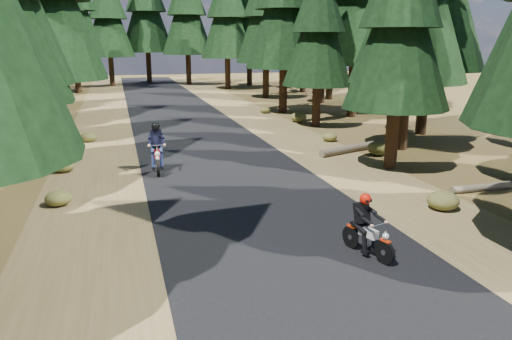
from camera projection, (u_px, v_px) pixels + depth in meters
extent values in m
plane|color=#4C3B1B|center=(271.00, 225.00, 13.01)|extent=(120.00, 120.00, 0.00)
cube|color=black|center=(230.00, 176.00, 17.66)|extent=(6.00, 100.00, 0.01)
cube|color=brown|center=(94.00, 186.00, 16.47)|extent=(3.20, 100.00, 0.01)
cube|color=brown|center=(348.00, 167.00, 18.86)|extent=(3.20, 100.00, 0.01)
cylinder|color=black|center=(3.00, 103.00, 16.20)|extent=(0.51, 0.51, 5.34)
cylinder|color=black|center=(394.00, 108.00, 18.18)|extent=(0.48, 0.48, 4.52)
cone|color=black|center=(399.00, 28.00, 17.47)|extent=(3.84, 3.84, 5.65)
cylinder|color=black|center=(405.00, 82.00, 21.31)|extent=(0.53, 0.53, 5.84)
cylinder|color=black|center=(426.00, 70.00, 24.74)|extent=(0.56, 0.56, 6.43)
cylinder|color=black|center=(57.00, 80.00, 23.59)|extent=(0.53, 0.53, 5.72)
cone|color=black|center=(49.00, 0.00, 22.68)|extent=(4.86, 4.86, 7.15)
cylinder|color=black|center=(317.00, 85.00, 27.36)|extent=(0.48, 0.48, 4.51)
cone|color=black|center=(319.00, 32.00, 26.65)|extent=(3.83, 3.83, 5.64)
cylinder|color=black|center=(354.00, 64.00, 30.57)|extent=(0.56, 0.56, 6.47)
cylinder|color=black|center=(57.00, 72.00, 29.83)|extent=(0.53, 0.53, 5.64)
cone|color=black|center=(51.00, 10.00, 28.94)|extent=(4.79, 4.79, 7.05)
cylinder|color=black|center=(283.00, 68.00, 32.46)|extent=(0.53, 0.53, 5.83)
cone|color=black|center=(284.00, 9.00, 31.54)|extent=(4.95, 4.95, 7.29)
cylinder|color=black|center=(322.00, 72.00, 37.92)|extent=(0.48, 0.48, 4.61)
cone|color=black|center=(323.00, 33.00, 37.20)|extent=(3.92, 3.92, 5.77)
cone|color=black|center=(324.00, 4.00, 36.67)|extent=(3.00, 3.00, 4.15)
cylinder|color=black|center=(51.00, 75.00, 35.93)|extent=(0.48, 0.48, 4.42)
cone|color=black|center=(47.00, 36.00, 35.24)|extent=(3.76, 3.76, 5.52)
cone|color=black|center=(44.00, 6.00, 34.74)|extent=(2.87, 2.87, 3.98)
cylinder|color=black|center=(266.00, 63.00, 40.93)|extent=(0.53, 0.53, 5.76)
cone|color=black|center=(266.00, 17.00, 40.02)|extent=(4.90, 4.90, 7.21)
cylinder|color=black|center=(10.00, 70.00, 39.89)|extent=(0.49, 0.49, 4.75)
cone|color=black|center=(5.00, 31.00, 39.15)|extent=(4.04, 4.04, 5.93)
cone|color=black|center=(1.00, 3.00, 38.61)|extent=(3.09, 3.09, 4.27)
cylinder|color=black|center=(303.00, 61.00, 45.58)|extent=(0.53, 0.53, 5.66)
cone|color=black|center=(304.00, 21.00, 44.69)|extent=(4.81, 4.81, 7.07)
cylinder|color=black|center=(330.00, 62.00, 39.86)|extent=(0.54, 0.54, 6.00)
cone|color=black|center=(332.00, 13.00, 38.91)|extent=(5.10, 5.10, 7.50)
cylinder|color=black|center=(407.00, 69.00, 32.97)|extent=(0.52, 0.52, 5.60)
cone|color=black|center=(412.00, 14.00, 32.09)|extent=(4.76, 4.76, 7.00)
cylinder|color=black|center=(76.00, 57.00, 44.87)|extent=(0.56, 0.56, 6.40)
cone|color=black|center=(71.00, 10.00, 43.86)|extent=(5.44, 5.44, 8.00)
cylinder|color=black|center=(228.00, 58.00, 48.55)|extent=(0.54, 0.54, 6.00)
cone|color=black|center=(227.00, 18.00, 47.61)|extent=(5.10, 5.10, 7.50)
cylinder|color=black|center=(44.00, 54.00, 46.84)|extent=(0.57, 0.57, 6.80)
cone|color=black|center=(39.00, 7.00, 45.77)|extent=(5.78, 5.78, 8.50)
cylinder|color=black|center=(249.00, 55.00, 52.08)|extent=(0.56, 0.56, 6.40)
cone|color=black|center=(249.00, 15.00, 51.07)|extent=(5.44, 5.44, 8.00)
cylinder|color=black|center=(111.00, 57.00, 51.29)|extent=(0.54, 0.54, 6.00)
cone|color=black|center=(108.00, 19.00, 50.35)|extent=(5.10, 5.10, 7.50)
cylinder|color=black|center=(188.00, 54.00, 53.32)|extent=(0.56, 0.56, 6.40)
cone|color=black|center=(187.00, 15.00, 52.31)|extent=(5.44, 5.44, 8.00)
cylinder|color=black|center=(148.00, 52.00, 55.03)|extent=(0.57, 0.57, 6.80)
cone|color=black|center=(146.00, 12.00, 53.95)|extent=(5.78, 5.78, 8.50)
cylinder|color=black|center=(1.00, 63.00, 42.48)|extent=(0.52, 0.52, 5.60)
cylinder|color=black|center=(289.00, 58.00, 49.18)|extent=(0.54, 0.54, 6.00)
cone|color=black|center=(290.00, 18.00, 48.23)|extent=(5.10, 5.10, 7.50)
cylinder|color=#4C4233|center=(363.00, 146.00, 21.81)|extent=(4.72, 2.09, 0.32)
cylinder|color=#4C4233|center=(511.00, 184.00, 16.21)|extent=(4.56, 0.36, 0.24)
ellipsoid|color=#474C1E|center=(63.00, 166.00, 18.12)|extent=(0.77, 0.77, 0.46)
ellipsoid|color=#474C1E|center=(88.00, 137.00, 23.54)|extent=(0.74, 0.74, 0.44)
ellipsoid|color=#474C1E|center=(299.00, 117.00, 29.28)|extent=(0.96, 0.96, 0.58)
ellipsoid|color=#474C1E|center=(58.00, 198.00, 14.46)|extent=(0.75, 0.75, 0.45)
ellipsoid|color=#474C1E|center=(379.00, 148.00, 20.82)|extent=(0.99, 0.99, 0.59)
ellipsoid|color=#474C1E|center=(330.00, 137.00, 23.67)|extent=(0.68, 0.68, 0.41)
ellipsoid|color=#474C1E|center=(265.00, 110.00, 32.77)|extent=(0.67, 0.67, 0.40)
ellipsoid|color=#474C1E|center=(443.00, 201.00, 14.11)|extent=(0.89, 0.89, 0.53)
cube|color=black|center=(369.00, 215.00, 10.90)|extent=(0.36, 0.28, 0.46)
sphere|color=red|center=(370.00, 201.00, 10.81)|extent=(0.32, 0.32, 0.25)
cube|color=black|center=(156.00, 139.00, 17.92)|extent=(0.41, 0.27, 0.58)
sphere|color=black|center=(156.00, 128.00, 17.81)|extent=(0.34, 0.34, 0.32)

